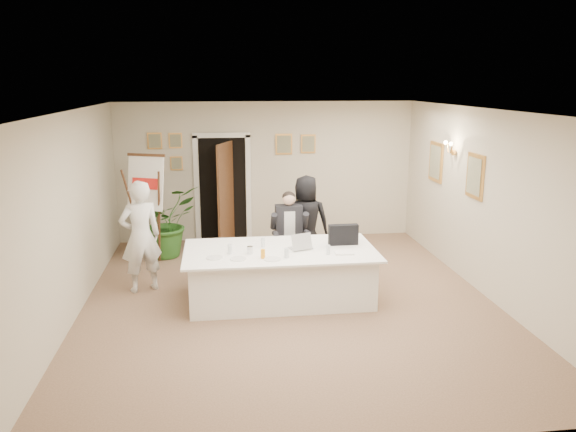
# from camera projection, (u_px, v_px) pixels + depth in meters

# --- Properties ---
(floor) EXTENTS (7.00, 7.00, 0.00)m
(floor) POSITION_uv_depth(u_px,v_px,m) (289.00, 300.00, 8.38)
(floor) COLOR brown
(floor) RESTS_ON ground
(ceiling) EXTENTS (6.00, 7.00, 0.02)m
(ceiling) POSITION_uv_depth(u_px,v_px,m) (289.00, 110.00, 7.72)
(ceiling) COLOR white
(ceiling) RESTS_ON wall_back
(wall_back) EXTENTS (6.00, 0.10, 2.80)m
(wall_back) POSITION_uv_depth(u_px,v_px,m) (267.00, 171.00, 11.43)
(wall_back) COLOR beige
(wall_back) RESTS_ON floor
(wall_front) EXTENTS (6.00, 0.10, 2.80)m
(wall_front) POSITION_uv_depth(u_px,v_px,m) (342.00, 302.00, 4.68)
(wall_front) COLOR beige
(wall_front) RESTS_ON floor
(wall_left) EXTENTS (0.10, 7.00, 2.80)m
(wall_left) POSITION_uv_depth(u_px,v_px,m) (72.00, 215.00, 7.68)
(wall_left) COLOR beige
(wall_left) RESTS_ON floor
(wall_right) EXTENTS (0.10, 7.00, 2.80)m
(wall_right) POSITION_uv_depth(u_px,v_px,m) (487.00, 204.00, 8.42)
(wall_right) COLOR beige
(wall_right) RESTS_ON floor
(doorway) EXTENTS (1.14, 0.86, 2.20)m
(doorway) POSITION_uv_depth(u_px,v_px,m) (224.00, 191.00, 11.23)
(doorway) COLOR black
(doorway) RESTS_ON floor
(pictures_back_wall) EXTENTS (3.40, 0.06, 0.80)m
(pictures_back_wall) POSITION_uv_depth(u_px,v_px,m) (227.00, 150.00, 11.19)
(pictures_back_wall) COLOR #E6A64E
(pictures_back_wall) RESTS_ON wall_back
(pictures_right_wall) EXTENTS (0.06, 2.20, 0.80)m
(pictures_right_wall) POSITION_uv_depth(u_px,v_px,m) (453.00, 168.00, 9.50)
(pictures_right_wall) COLOR #E6A64E
(pictures_right_wall) RESTS_ON wall_right
(wall_sconce) EXTENTS (0.20, 0.30, 0.24)m
(wall_sconce) POSITION_uv_depth(u_px,v_px,m) (451.00, 148.00, 9.40)
(wall_sconce) COLOR gold
(wall_sconce) RESTS_ON wall_right
(conference_table) EXTENTS (2.81, 1.50, 0.78)m
(conference_table) POSITION_uv_depth(u_px,v_px,m) (280.00, 274.00, 8.35)
(conference_table) COLOR white
(conference_table) RESTS_ON floor
(seated_man) EXTENTS (0.65, 0.69, 1.42)m
(seated_man) POSITION_uv_depth(u_px,v_px,m) (289.00, 232.00, 9.45)
(seated_man) COLOR black
(seated_man) RESTS_ON floor
(flip_chart) EXTENTS (0.69, 0.54, 1.93)m
(flip_chart) POSITION_uv_depth(u_px,v_px,m) (151.00, 214.00, 10.00)
(flip_chart) COLOR #3A2112
(flip_chart) RESTS_ON floor
(standing_man) EXTENTS (0.75, 0.64, 1.74)m
(standing_man) POSITION_uv_depth(u_px,v_px,m) (141.00, 237.00, 8.59)
(standing_man) COLOR silver
(standing_man) RESTS_ON floor
(standing_woman) EXTENTS (0.85, 0.60, 1.63)m
(standing_woman) POSITION_uv_depth(u_px,v_px,m) (306.00, 222.00, 9.72)
(standing_woman) COLOR black
(standing_woman) RESTS_ON floor
(potted_palm) EXTENTS (1.56, 1.55, 1.31)m
(potted_palm) POSITION_uv_depth(u_px,v_px,m) (165.00, 222.00, 10.39)
(potted_palm) COLOR #275A1E
(potted_palm) RESTS_ON floor
(laptop) EXTENTS (0.41, 0.43, 0.28)m
(laptop) POSITION_uv_depth(u_px,v_px,m) (301.00, 239.00, 8.28)
(laptop) COLOR #B7BABC
(laptop) RESTS_ON conference_table
(laptop_bag) EXTENTS (0.45, 0.13, 0.31)m
(laptop_bag) POSITION_uv_depth(u_px,v_px,m) (343.00, 235.00, 8.48)
(laptop_bag) COLOR black
(laptop_bag) RESTS_ON conference_table
(paper_stack) EXTENTS (0.27, 0.19, 0.03)m
(paper_stack) POSITION_uv_depth(u_px,v_px,m) (344.00, 253.00, 8.06)
(paper_stack) COLOR white
(paper_stack) RESTS_ON conference_table
(plate_left) EXTENTS (0.27, 0.27, 0.01)m
(plate_left) POSITION_uv_depth(u_px,v_px,m) (215.00, 258.00, 7.85)
(plate_left) COLOR white
(plate_left) RESTS_ON conference_table
(plate_mid) EXTENTS (0.24, 0.24, 0.01)m
(plate_mid) POSITION_uv_depth(u_px,v_px,m) (238.00, 259.00, 7.81)
(plate_mid) COLOR white
(plate_mid) RESTS_ON conference_table
(plate_near) EXTENTS (0.28, 0.28, 0.01)m
(plate_near) POSITION_uv_depth(u_px,v_px,m) (272.00, 259.00, 7.79)
(plate_near) COLOR white
(plate_near) RESTS_ON conference_table
(glass_a) EXTENTS (0.07, 0.07, 0.14)m
(glass_a) POSITION_uv_depth(u_px,v_px,m) (230.00, 249.00, 8.05)
(glass_a) COLOR silver
(glass_a) RESTS_ON conference_table
(glass_b) EXTENTS (0.08, 0.08, 0.14)m
(glass_b) POSITION_uv_depth(u_px,v_px,m) (287.00, 253.00, 7.86)
(glass_b) COLOR silver
(glass_b) RESTS_ON conference_table
(glass_c) EXTENTS (0.07, 0.07, 0.14)m
(glass_c) POSITION_uv_depth(u_px,v_px,m) (328.00, 250.00, 8.01)
(glass_c) COLOR silver
(glass_c) RESTS_ON conference_table
(glass_d) EXTENTS (0.06, 0.06, 0.14)m
(glass_d) POSITION_uv_depth(u_px,v_px,m) (263.00, 242.00, 8.37)
(glass_d) COLOR silver
(glass_d) RESTS_ON conference_table
(oj_glass) EXTENTS (0.08, 0.08, 0.13)m
(oj_glass) POSITION_uv_depth(u_px,v_px,m) (263.00, 254.00, 7.84)
(oj_glass) COLOR orange
(oj_glass) RESTS_ON conference_table
(steel_jug) EXTENTS (0.11, 0.11, 0.11)m
(steel_jug) POSITION_uv_depth(u_px,v_px,m) (250.00, 250.00, 8.05)
(steel_jug) COLOR silver
(steel_jug) RESTS_ON conference_table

